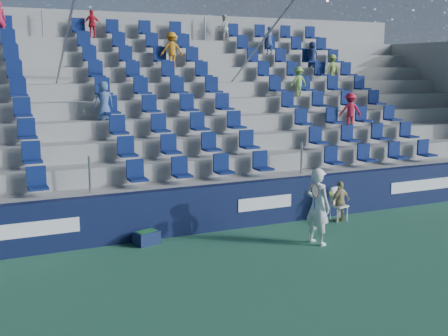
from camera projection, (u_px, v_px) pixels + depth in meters
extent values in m
plane|color=#2A6245|center=(271.00, 269.00, 11.82)|extent=(70.00, 70.00, 0.00)
cube|color=#0F1739|center=(211.00, 208.00, 14.53)|extent=(24.00, 0.30, 1.20)
cube|color=white|center=(6.00, 232.00, 12.32)|extent=(3.20, 0.02, 0.34)
cube|color=white|center=(265.00, 203.00, 15.00)|extent=(1.60, 0.02, 0.34)
cube|color=white|center=(422.00, 185.00, 17.26)|extent=(2.40, 0.02, 0.34)
cube|color=#979692|center=(203.00, 203.00, 15.04)|extent=(24.00, 0.85, 1.20)
cube|color=#979692|center=(191.00, 188.00, 15.76)|extent=(24.00, 0.85, 1.70)
cube|color=#979692|center=(181.00, 174.00, 16.47)|extent=(24.00, 0.85, 2.20)
cube|color=#979692|center=(171.00, 162.00, 17.19)|extent=(24.00, 0.85, 2.70)
cube|color=#979692|center=(162.00, 150.00, 17.91)|extent=(24.00, 0.85, 3.20)
cube|color=#979692|center=(154.00, 139.00, 18.62)|extent=(24.00, 0.85, 3.70)
cube|color=#979692|center=(146.00, 129.00, 19.34)|extent=(24.00, 0.85, 4.20)
cube|color=#979692|center=(139.00, 120.00, 20.05)|extent=(24.00, 0.85, 4.70)
cube|color=#979692|center=(132.00, 111.00, 20.77)|extent=(24.00, 0.85, 5.20)
cube|color=#979692|center=(127.00, 97.00, 21.29)|extent=(24.00, 0.50, 6.20)
cube|color=#979692|center=(441.00, 108.00, 22.60)|extent=(0.30, 7.65, 5.20)
cube|color=#0D1D52|center=(203.00, 169.00, 14.87)|extent=(16.05, 0.50, 0.70)
cube|color=#0D1D52|center=(191.00, 146.00, 15.55)|extent=(16.05, 0.50, 0.70)
cube|color=#0D1D52|center=(180.00, 125.00, 16.22)|extent=(16.05, 0.50, 0.70)
cube|color=#0D1D52|center=(170.00, 106.00, 16.89)|extent=(16.05, 0.50, 0.70)
cube|color=#0D1D52|center=(161.00, 88.00, 17.56)|extent=(16.05, 0.50, 0.70)
cube|color=#0D1D52|center=(152.00, 72.00, 18.23)|extent=(16.05, 0.50, 0.70)
cube|color=#0D1D52|center=(144.00, 57.00, 18.91)|extent=(16.05, 0.50, 0.70)
cube|color=#0D1D52|center=(137.00, 43.00, 19.58)|extent=(16.05, 0.50, 0.70)
cube|color=#0D1D52|center=(130.00, 29.00, 20.25)|extent=(16.05, 0.50, 0.70)
cylinder|color=gray|center=(61.00, 62.00, 16.19)|extent=(0.06, 7.68, 4.55)
cylinder|color=gray|center=(246.00, 63.00, 18.66)|extent=(0.06, 7.68, 4.55)
imported|color=#3F598B|center=(104.00, 101.00, 15.99)|extent=(0.56, 0.38, 1.11)
imported|color=red|center=(350.00, 111.00, 18.60)|extent=(0.85, 0.64, 1.17)
imported|color=red|center=(92.00, 24.00, 19.63)|extent=(0.60, 0.31, 0.98)
imported|color=#8FC64F|center=(298.00, 82.00, 19.56)|extent=(0.67, 0.39, 1.02)
imported|color=#8EB146|center=(332.00, 68.00, 21.06)|extent=(0.69, 0.48, 0.98)
imported|color=beige|center=(224.00, 28.00, 21.71)|extent=(0.50, 0.40, 1.01)
imported|color=orange|center=(172.00, 50.00, 19.22)|extent=(0.84, 0.59, 1.19)
imported|color=#172046|center=(312.00, 54.00, 21.59)|extent=(0.52, 0.38, 0.98)
imported|color=#3C4F86|center=(269.00, 40.00, 21.66)|extent=(0.43, 0.33, 1.05)
imported|color=white|center=(318.00, 206.00, 13.37)|extent=(0.62, 0.77, 1.86)
cylinder|color=navy|center=(315.00, 203.00, 13.02)|extent=(0.03, 0.03, 0.28)
torus|color=black|center=(315.00, 191.00, 12.96)|extent=(0.30, 0.17, 0.28)
plane|color=#262626|center=(315.00, 191.00, 12.96)|extent=(0.30, 0.16, 0.29)
sphere|color=yellow|center=(332.00, 194.00, 13.24)|extent=(0.07, 0.07, 0.07)
sphere|color=yellow|center=(330.00, 193.00, 13.29)|extent=(0.07, 0.07, 0.07)
cube|color=white|center=(339.00, 206.00, 15.50)|extent=(0.49, 0.49, 0.04)
cube|color=white|center=(335.00, 196.00, 15.62)|extent=(0.40, 0.14, 0.50)
cylinder|color=white|center=(337.00, 216.00, 15.32)|extent=(0.03, 0.03, 0.41)
cylinder|color=white|center=(347.00, 214.00, 15.46)|extent=(0.03, 0.03, 0.41)
cylinder|color=white|center=(330.00, 213.00, 15.61)|extent=(0.03, 0.03, 0.41)
cylinder|color=white|center=(340.00, 212.00, 15.75)|extent=(0.03, 0.03, 0.41)
imported|color=tan|center=(340.00, 201.00, 15.43)|extent=(0.70, 0.39, 1.13)
cube|color=#101B3E|center=(147.00, 238.00, 13.48)|extent=(0.67, 0.54, 0.32)
cube|color=#1E662D|center=(146.00, 235.00, 13.46)|extent=(0.54, 0.41, 0.19)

